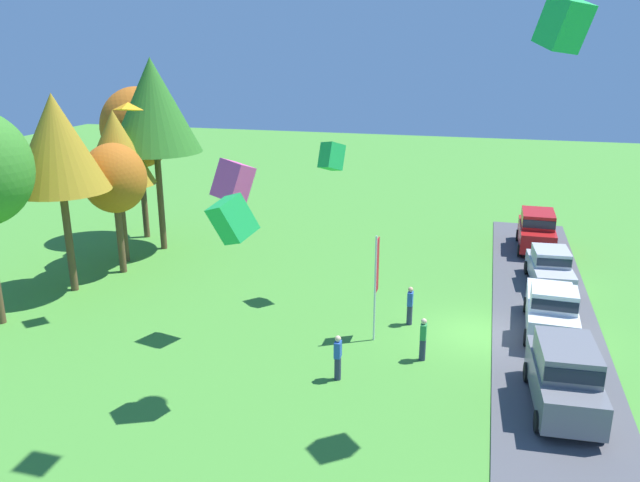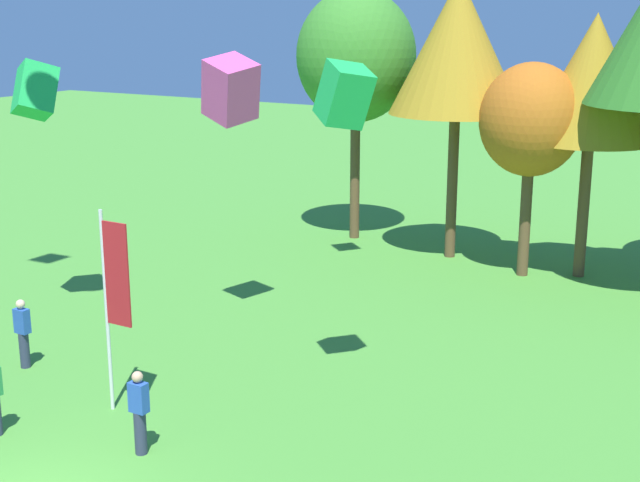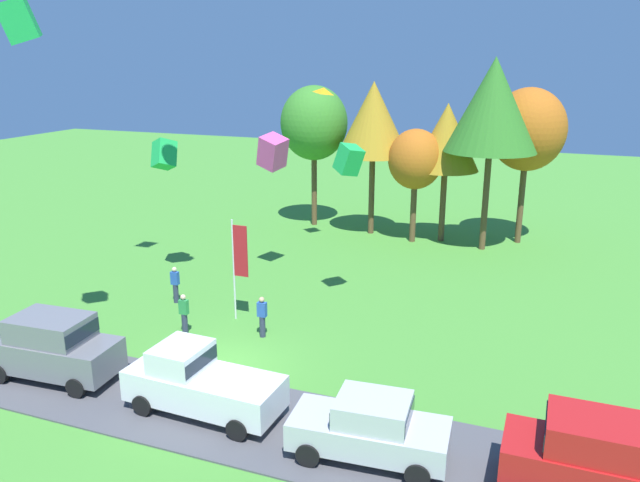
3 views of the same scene
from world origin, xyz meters
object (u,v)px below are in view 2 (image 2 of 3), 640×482
at_px(tree_left_of_center, 593,80).
at_px(kite_box_low_drifter, 344,95).
at_px(person_on_lawn, 23,333).
at_px(tree_right_of_center, 457,47).
at_px(tree_far_left, 531,121).
at_px(person_watching_sky, 139,412).
at_px(flag_banner, 113,287).
at_px(kite_box_mid_center, 35,91).
at_px(tree_far_right, 356,57).
at_px(kite_box_over_trees, 231,89).

distance_m(tree_left_of_center, kite_box_low_drifter, 12.39).
relative_size(person_on_lawn, tree_right_of_center, 0.18).
bearing_deg(tree_left_of_center, tree_far_left, -153.23).
relative_size(person_watching_sky, tree_left_of_center, 0.21).
xyz_separation_m(tree_far_left, kite_box_low_drifter, (-0.37, -11.41, 1.71)).
bearing_deg(flag_banner, tree_left_of_center, 68.75).
relative_size(person_on_lawn, kite_box_low_drifter, 1.50).
height_order(person_watching_sky, kite_box_mid_center, kite_box_mid_center).
bearing_deg(tree_right_of_center, kite_box_low_drifter, -78.43).
bearing_deg(tree_left_of_center, tree_far_right, 175.05).
xyz_separation_m(tree_right_of_center, tree_left_of_center, (4.50, -0.08, -0.89)).
distance_m(person_watching_sky, person_on_lawn, 5.63).
bearing_deg(kite_box_over_trees, kite_box_low_drifter, -29.68).
bearing_deg(flag_banner, person_watching_sky, -36.35).
distance_m(person_on_lawn, kite_box_mid_center, 6.49).
xyz_separation_m(person_watching_sky, tree_far_left, (2.60, 15.44, 4.12)).
xyz_separation_m(person_watching_sky, tree_left_of_center, (4.21, 16.25, 5.40)).
distance_m(tree_right_of_center, tree_far_left, 3.72).
distance_m(person_on_lawn, flag_banner, 4.19).
height_order(person_on_lawn, kite_box_mid_center, kite_box_mid_center).
bearing_deg(person_on_lawn, person_watching_sky, -19.53).
bearing_deg(tree_far_right, person_on_lawn, -93.36).
bearing_deg(flag_banner, person_on_lawn, 169.53).
bearing_deg(person_on_lawn, kite_box_low_drifter, 15.90).
xyz_separation_m(tree_right_of_center, kite_box_mid_center, (-7.13, -11.57, -0.87)).
height_order(tree_far_right, kite_box_low_drifter, tree_far_right).
relative_size(kite_box_mid_center, kite_box_low_drifter, 1.11).
relative_size(person_watching_sky, tree_far_left, 0.25).
height_order(tree_right_of_center, kite_box_low_drifter, tree_right_of_center).
relative_size(tree_far_right, kite_box_mid_center, 7.16).
bearing_deg(person_watching_sky, tree_left_of_center, 75.47).
height_order(tree_far_left, flag_banner, tree_far_left).
relative_size(tree_far_left, flag_banner, 1.54).
xyz_separation_m(tree_right_of_center, flag_banner, (-1.35, -15.13, -4.37)).
height_order(person_watching_sky, person_on_lawn, same).
height_order(tree_far_right, flag_banner, tree_far_right).
height_order(kite_box_mid_center, kite_box_low_drifter, kite_box_low_drifter).
relative_size(person_watching_sky, kite_box_low_drifter, 1.50).
height_order(kite_box_over_trees, kite_box_low_drifter, kite_box_low_drifter).
bearing_deg(flag_banner, kite_box_low_drifter, 36.14).
xyz_separation_m(tree_far_left, tree_left_of_center, (1.61, 0.81, 1.28)).
height_order(tree_left_of_center, kite_box_low_drifter, tree_left_of_center).
bearing_deg(person_on_lawn, kite_box_mid_center, 126.28).
relative_size(flag_banner, kite_box_low_drifter, 3.86).
bearing_deg(tree_far_left, tree_right_of_center, 162.80).
distance_m(tree_far_right, kite_box_mid_center, 12.60).
distance_m(tree_far_right, kite_box_over_trees, 10.40).
height_order(person_watching_sky, tree_far_left, tree_far_left).
bearing_deg(tree_far_right, tree_right_of_center, -9.16).
bearing_deg(person_on_lawn, kite_box_over_trees, 60.71).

